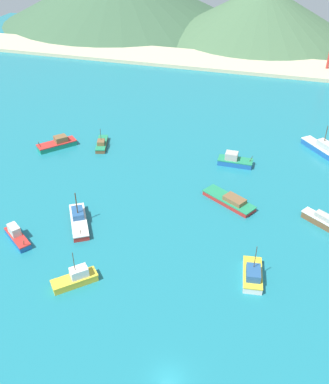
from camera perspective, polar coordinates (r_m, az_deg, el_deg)
The scene contains 12 objects.
ground at distance 77.42m, azimuth 6.60°, elevation -5.02°, with size 260.00×280.00×0.50m.
fishing_boat_0 at distance 83.43m, azimuth 8.60°, elevation -1.10°, with size 10.96×8.27×1.85m.
fishing_boat_1 at distance 105.41m, azimuth 20.08°, elevation 5.43°, with size 9.19×9.92×6.76m.
fishing_boat_4 at distance 67.93m, azimuth -11.61°, elevation -11.07°, with size 6.64×6.37×6.13m.
fishing_boat_5 at distance 102.89m, azimuth -8.27°, elevation 6.30°, with size 4.27×7.92×4.73m.
fishing_boat_6 at distance 78.01m, azimuth -18.89°, elevation -5.49°, with size 6.73×5.60×2.73m.
fishing_boat_7 at distance 78.93m, azimuth -11.22°, elevation -3.65°, with size 7.31×9.83×6.47m.
fishing_boat_10 at distance 95.70m, azimuth 9.18°, elevation 4.12°, with size 7.48×2.94×2.87m.
fishing_boat_12 at distance 68.54m, azimuth 11.53°, elevation -10.58°, with size 3.73×7.29×6.60m.
fishing_boat_13 at distance 104.49m, azimuth -13.90°, elevation 6.19°, with size 8.27×8.68×2.58m.
beach_strip at distance 158.01m, azimuth 12.92°, elevation 15.94°, with size 247.00×19.55×1.20m, color beige.
hill_central at distance 193.87m, azimuth 12.73°, elevation 22.27°, with size 77.37×77.37×20.27m.
Camera 1 is at (7.87, -29.43, 48.74)m, focal length 40.51 mm.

